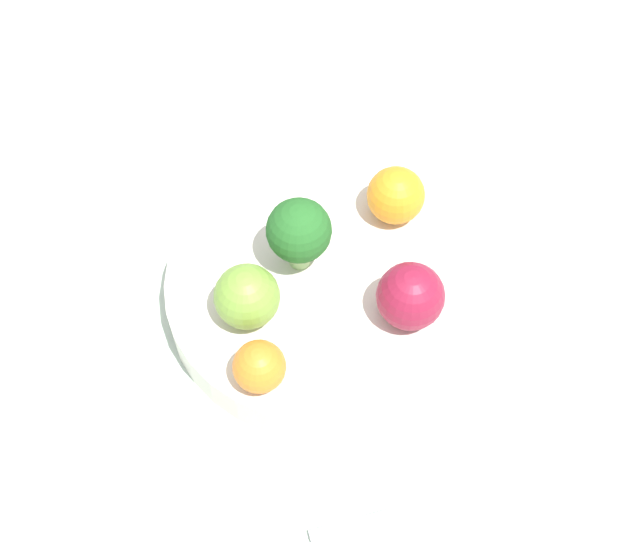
# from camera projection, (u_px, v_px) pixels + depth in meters

# --- Properties ---
(ground_plane) EXTENTS (6.00, 6.00, 0.00)m
(ground_plane) POSITION_uv_depth(u_px,v_px,m) (320.00, 312.00, 0.79)
(ground_plane) COLOR gray
(table_surface) EXTENTS (1.20, 1.20, 0.02)m
(table_surface) POSITION_uv_depth(u_px,v_px,m) (320.00, 306.00, 0.78)
(table_surface) COLOR #B2C6B2
(table_surface) RESTS_ON ground_plane
(bowl) EXTENTS (0.26, 0.26, 0.04)m
(bowl) POSITION_uv_depth(u_px,v_px,m) (320.00, 289.00, 0.75)
(bowl) COLOR silver
(bowl) RESTS_ON table_surface
(broccoli) EXTENTS (0.05, 0.05, 0.07)m
(broccoli) POSITION_uv_depth(u_px,v_px,m) (299.00, 232.00, 0.71)
(broccoli) COLOR #99C17A
(broccoli) RESTS_ON bowl
(apple_red) EXTENTS (0.05, 0.05, 0.05)m
(apple_red) POSITION_uv_depth(u_px,v_px,m) (410.00, 296.00, 0.70)
(apple_red) COLOR maroon
(apple_red) RESTS_ON bowl
(apple_green) EXTENTS (0.05, 0.05, 0.05)m
(apple_green) POSITION_uv_depth(u_px,v_px,m) (247.00, 297.00, 0.70)
(apple_green) COLOR olive
(apple_green) RESTS_ON bowl
(orange_front) EXTENTS (0.05, 0.05, 0.05)m
(orange_front) POSITION_uv_depth(u_px,v_px,m) (396.00, 195.00, 0.75)
(orange_front) COLOR orange
(orange_front) RESTS_ON bowl
(orange_back) EXTENTS (0.04, 0.04, 0.04)m
(orange_back) POSITION_uv_depth(u_px,v_px,m) (259.00, 367.00, 0.67)
(orange_back) COLOR orange
(orange_back) RESTS_ON bowl
(spoon) EXTENTS (0.07, 0.03, 0.01)m
(spoon) POSITION_uv_depth(u_px,v_px,m) (354.00, 531.00, 0.66)
(spoon) COLOR silver
(spoon) RESTS_ON table_surface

